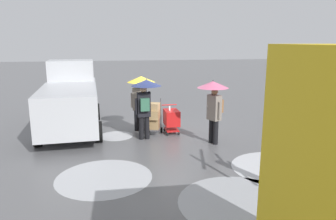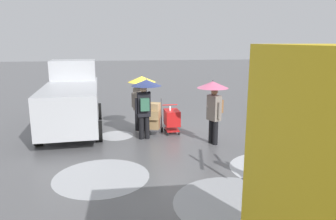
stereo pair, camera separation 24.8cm
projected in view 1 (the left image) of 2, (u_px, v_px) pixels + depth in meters
The scene contains 11 objects.
ground_plane at pixel (159, 132), 12.05m from camera, with size 90.00×90.00×0.00m, color #5B5B5E.
slush_patch_near_cluster at pixel (116, 136), 11.57m from camera, with size 1.25×1.25×0.01m, color silver.
slush_patch_under_van at pixel (240, 203), 6.79m from camera, with size 2.70×2.70×0.01m, color #999BA0.
slush_patch_mid_street at pixel (104, 177), 8.05m from camera, with size 2.45×2.45×0.01m, color #ADAFB5.
slush_patch_far_side at pixel (278, 168), 8.65m from camera, with size 2.53×2.53×0.01m, color silver.
cargo_van_parked_right at pixel (70, 100), 12.20m from camera, with size 2.41×5.44×2.60m.
shopping_cart_vendor at pixel (171, 118), 11.83m from camera, with size 0.58×0.83×1.04m.
hand_dolly_boxes at pixel (154, 116), 11.63m from camera, with size 0.71×0.83×1.32m.
pedestrian_pink_side at pixel (214, 98), 10.46m from camera, with size 1.04×1.04×2.15m.
pedestrian_black_side at pixel (145, 95), 10.90m from camera, with size 1.04×1.04×2.15m.
pedestrian_white_side at pixel (140, 90), 11.93m from camera, with size 1.04×1.04×2.15m.
Camera 1 is at (1.78, 11.46, 3.41)m, focal length 33.82 mm.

